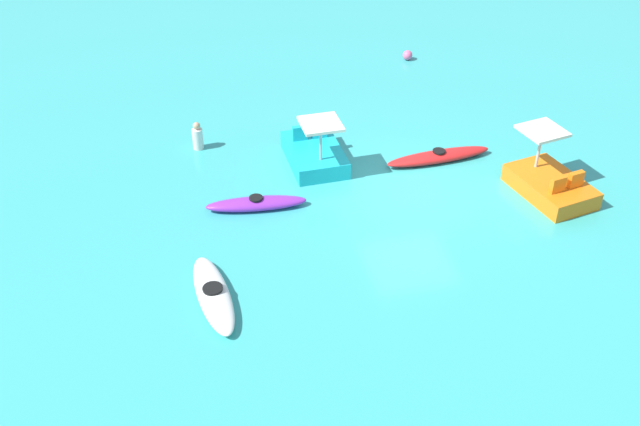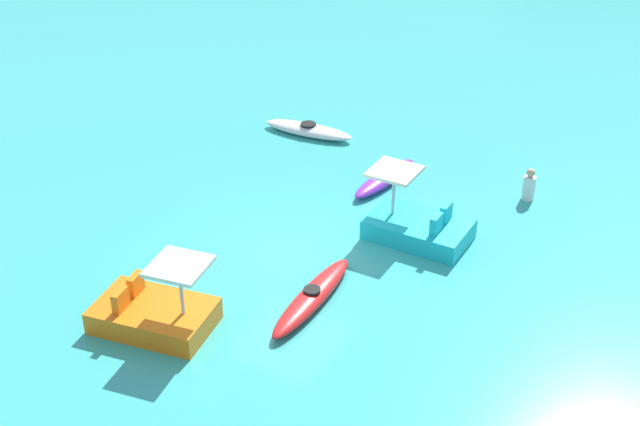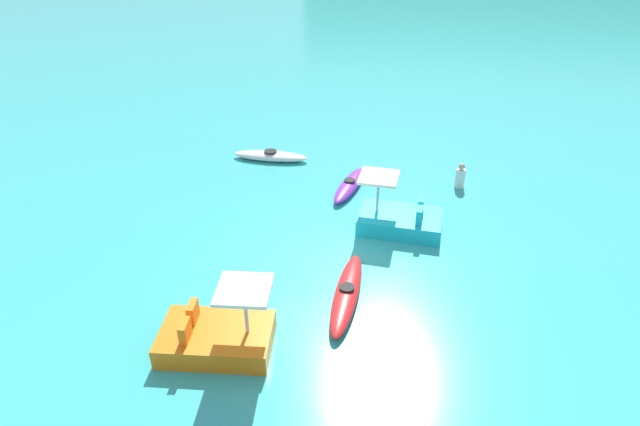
% 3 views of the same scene
% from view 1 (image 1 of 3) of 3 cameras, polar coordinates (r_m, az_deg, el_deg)
% --- Properties ---
extents(ground_plane, '(600.00, 600.00, 0.00)m').
position_cam_1_polar(ground_plane, '(21.00, 7.12, 1.49)').
color(ground_plane, '#38ADA8').
extents(kayak_white, '(2.89, 0.99, 0.37)m').
position_cam_1_polar(kayak_white, '(17.41, -8.08, -6.12)').
color(kayak_white, white).
rests_on(kayak_white, ground_plane).
extents(kayak_purple, '(0.86, 2.75, 0.37)m').
position_cam_1_polar(kayak_purple, '(20.21, -4.85, 0.72)').
color(kayak_purple, purple).
rests_on(kayak_purple, ground_plane).
extents(kayak_red, '(0.76, 3.26, 0.37)m').
position_cam_1_polar(kayak_red, '(22.47, 8.95, 4.25)').
color(kayak_red, red).
rests_on(kayak_red, ground_plane).
extents(pedal_boat_cyan, '(2.48, 1.56, 1.68)m').
position_cam_1_polar(pedal_boat_cyan, '(22.05, -0.41, 4.60)').
color(pedal_boat_cyan, '#19B7C6').
rests_on(pedal_boat_cyan, ground_plane).
extents(pedal_boat_orange, '(2.65, 1.93, 1.68)m').
position_cam_1_polar(pedal_boat_orange, '(21.58, 17.04, 2.15)').
color(pedal_boat_orange, orange).
rests_on(pedal_boat_orange, ground_plane).
extents(buoy_pink, '(0.36, 0.36, 0.36)m').
position_cam_1_polar(buoy_pink, '(28.91, 6.64, 11.78)').
color(buoy_pink, pink).
rests_on(buoy_pink, ground_plane).
extents(person_near_shore, '(0.45, 0.45, 0.88)m').
position_cam_1_polar(person_near_shore, '(23.04, -9.25, 5.69)').
color(person_near_shore, silver).
rests_on(person_near_shore, ground_plane).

